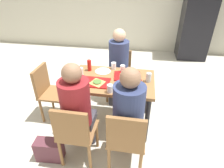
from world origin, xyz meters
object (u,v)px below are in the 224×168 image
(plastic_cup_c, at_px, (81,71))
(paper_plate_center, at_px, (103,71))
(pizza_slice_b, at_px, (126,75))
(soda_can, at_px, (149,77))
(chair_far_side, at_px, (119,71))
(foil_bundle, at_px, (77,74))
(person_in_brown_jacket, at_px, (129,111))
(person_far_side, at_px, (118,61))
(handbag, at_px, (50,150))
(drink_fridge, at_px, (197,20))
(person_in_red, at_px, (77,106))
(condiment_bottle, at_px, (89,65))
(plastic_cup_a, at_px, (114,66))
(main_table, at_px, (112,86))
(plastic_cup_d, at_px, (123,69))
(plastic_cup_b, at_px, (110,89))
(paper_plate_near_edge, at_px, (123,88))
(tray_red_near, at_px, (95,82))
(tray_red_far, at_px, (127,76))
(pizza_slice_a, at_px, (97,82))
(chair_near_right, at_px, (126,138))
(chair_left_end, at_px, (49,89))
(chair_near_left, at_px, (75,132))

(plastic_cup_c, bearing_deg, paper_plate_center, 27.72)
(pizza_slice_b, bearing_deg, soda_can, -15.21)
(chair_far_side, height_order, foil_bundle, foil_bundle)
(person_in_brown_jacket, relative_size, person_far_side, 1.00)
(handbag, bearing_deg, drink_fridge, 58.27)
(person_in_red, bearing_deg, condiment_bottle, 95.87)
(person_in_brown_jacket, bearing_deg, chair_far_side, 101.56)
(plastic_cup_a, height_order, plastic_cup_c, same)
(main_table, distance_m, condiment_bottle, 0.45)
(paper_plate_center, bearing_deg, plastic_cup_d, 7.49)
(pizza_slice_b, bearing_deg, chair_far_side, 104.73)
(plastic_cup_a, distance_m, plastic_cup_c, 0.49)
(person_in_brown_jacket, relative_size, plastic_cup_b, 12.44)
(chair_far_side, distance_m, paper_plate_near_edge, 1.00)
(main_table, bearing_deg, tray_red_near, -146.70)
(tray_red_far, relative_size, pizza_slice_a, 1.59)
(person_in_red, xyz_separation_m, paper_plate_near_edge, (0.44, 0.41, 0.02))
(chair_near_right, xyz_separation_m, chair_left_end, (-1.22, 0.75, 0.00))
(tray_red_near, height_order, plastic_cup_a, plastic_cup_a)
(person_in_red, distance_m, person_in_brown_jacket, 0.56)
(tray_red_near, xyz_separation_m, plastic_cup_b, (0.22, -0.18, 0.04))
(chair_near_left, bearing_deg, main_table, 69.65)
(plastic_cup_d, xyz_separation_m, soda_can, (0.36, -0.22, 0.01))
(person_far_side, relative_size, plastic_cup_c, 12.44)
(pizza_slice_b, xyz_separation_m, plastic_cup_c, (-0.62, -0.05, 0.03))
(pizza_slice_a, height_order, pizza_slice_b, same)
(plastic_cup_b, height_order, plastic_cup_d, same)
(handbag, bearing_deg, plastic_cup_d, 53.60)
(condiment_bottle, bearing_deg, person_in_red, -84.13)
(plastic_cup_a, bearing_deg, main_table, -84.88)
(chair_left_end, height_order, pizza_slice_b, chair_left_end)
(person_in_brown_jacket, height_order, person_far_side, same)
(person_in_red, xyz_separation_m, handbag, (-0.35, -0.16, -0.59))
(pizza_slice_b, xyz_separation_m, plastic_cup_a, (-0.20, 0.21, 0.03))
(tray_red_near, xyz_separation_m, condiment_bottle, (-0.17, 0.33, 0.07))
(person_in_red, relative_size, paper_plate_near_edge, 5.65)
(pizza_slice_a, relative_size, soda_can, 1.86)
(tray_red_near, height_order, soda_can, soda_can)
(main_table, distance_m, tray_red_near, 0.26)
(plastic_cup_a, bearing_deg, person_in_brown_jacket, -71.62)
(paper_plate_center, bearing_deg, paper_plate_near_edge, -50.30)
(chair_left_end, distance_m, paper_plate_near_edge, 1.16)
(paper_plate_center, bearing_deg, soda_can, -15.94)
(chair_left_end, xyz_separation_m, handbag, (0.31, -0.77, -0.34))
(main_table, height_order, plastic_cup_b, plastic_cup_b)
(chair_near_left, bearing_deg, tray_red_near, 82.36)
(tray_red_near, bearing_deg, person_in_brown_jacket, -45.55)
(soda_can, xyz_separation_m, drink_fridge, (1.13, 2.83, 0.15))
(pizza_slice_a, bearing_deg, person_in_red, -103.62)
(chair_near_right, distance_m, paper_plate_near_edge, 0.62)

